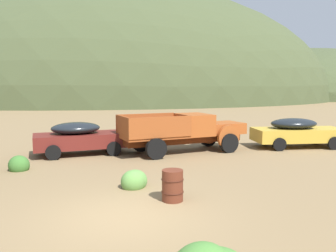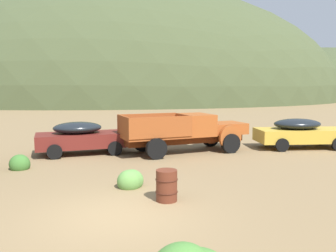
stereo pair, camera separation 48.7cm
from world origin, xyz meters
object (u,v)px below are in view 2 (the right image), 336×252
at_px(car_oxblood, 86,137).
at_px(truck_oxide_orange, 193,132).
at_px(car_faded_yellow, 305,133).
at_px(oil_drum_by_truck, 167,185).

distance_m(car_oxblood, truck_oxide_orange, 5.26).
height_order(car_oxblood, car_faded_yellow, same).
relative_size(car_oxblood, truck_oxide_orange, 0.73).
bearing_deg(oil_drum_by_truck, car_oxblood, 107.47).
xyz_separation_m(truck_oxide_orange, oil_drum_by_truck, (-2.79, -7.13, -0.56)).
height_order(truck_oxide_orange, oil_drum_by_truck, truck_oxide_orange).
relative_size(car_oxblood, oil_drum_by_truck, 5.32).
bearing_deg(truck_oxide_orange, car_faded_yellow, -12.13).
distance_m(truck_oxide_orange, oil_drum_by_truck, 7.68).
xyz_separation_m(car_faded_yellow, oil_drum_by_truck, (-8.89, -6.96, -0.36)).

